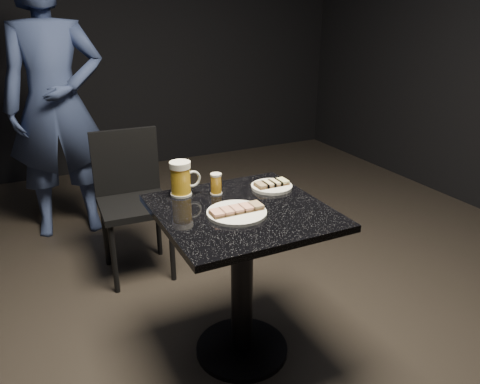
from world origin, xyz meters
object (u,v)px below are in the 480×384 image
at_px(plate_small, 272,187).
at_px(patron, 56,105).
at_px(beer_tumbler, 216,184).
at_px(plate_large, 237,213).
at_px(chair, 132,194).
at_px(beer_mug, 181,178).
at_px(table, 242,259).

xyz_separation_m(plate_small, patron, (-0.77, 1.60, 0.16)).
bearing_deg(patron, beer_tumbler, -65.61).
bearing_deg(beer_tumbler, plate_large, -93.49).
relative_size(plate_large, chair, 0.29).
distance_m(plate_small, patron, 1.79).
relative_size(plate_small, chair, 0.22).
relative_size(beer_mug, chair, 0.18).
xyz_separation_m(patron, beer_tumbler, (0.50, -1.56, -0.12)).
xyz_separation_m(plate_large, chair, (-0.20, 1.03, -0.26)).
bearing_deg(table, patron, 106.91).
relative_size(beer_tumbler, chair, 0.11).
height_order(beer_mug, chair, beer_mug).
bearing_deg(plate_small, plate_large, -144.72).
height_order(patron, table, patron).
distance_m(plate_small, beer_tumbler, 0.27).
xyz_separation_m(patron, chair, (0.29, -0.77, -0.42)).
distance_m(table, beer_tumbler, 0.36).
relative_size(patron, table, 2.45).
bearing_deg(patron, plate_large, -68.37).
bearing_deg(table, plate_small, 33.68).
bearing_deg(patron, chair, -62.97).
distance_m(plate_large, beer_mug, 0.34).
relative_size(table, beer_mug, 4.75).
relative_size(plate_large, beer_mug, 1.58).
xyz_separation_m(plate_small, chair, (-0.48, 0.84, -0.26)).
height_order(table, chair, chair).
bearing_deg(beer_mug, plate_small, -14.51).
bearing_deg(plate_small, chair, 119.85).
bearing_deg(plate_large, table, 42.59).
bearing_deg(plate_small, table, -146.32).
height_order(plate_small, beer_tumbler, beer_tumbler).
relative_size(table, chair, 0.86).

